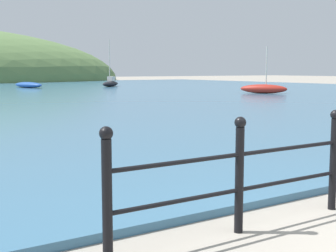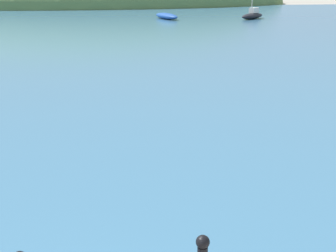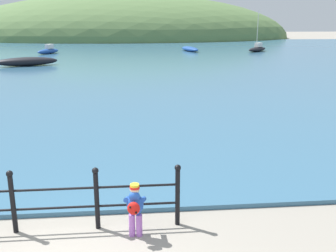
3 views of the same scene
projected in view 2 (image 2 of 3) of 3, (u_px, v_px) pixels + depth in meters
name	position (u px, v px, depth m)	size (l,w,h in m)	color
water	(72.00, 29.00, 32.66)	(80.00, 60.00, 0.10)	#386684
far_hillside	(79.00, 4.00, 68.75)	(61.99, 34.10, 15.85)	#567542
boat_red_dinghy	(252.00, 15.00, 40.68)	(3.15, 3.15, 4.42)	black
boat_nearest_quay	(167.00, 16.00, 40.67)	(2.01, 4.24, 0.51)	#1E4793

